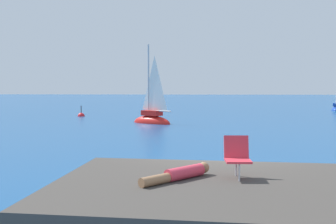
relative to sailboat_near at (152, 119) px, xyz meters
name	(u,v)px	position (x,y,z in m)	size (l,w,h in m)	color
ground_plane	(219,187)	(3.24, -18.04, -0.31)	(160.00, 160.00, 0.00)	navy
shore_ledge	(227,209)	(3.14, -21.79, 0.18)	(6.42, 4.63, 0.98)	#423D38
boulder_seaward	(196,204)	(2.59, -19.72, -0.31)	(0.71, 0.57, 0.39)	#3A3D31
boulder_inland	(291,200)	(4.87, -19.24, -0.31)	(0.91, 0.73, 0.50)	#3B4231
sailboat_near	(152,119)	(0.00, 0.00, 0.00)	(3.07, 2.62, 5.78)	red
sailboat_far	(336,108)	(16.64, 13.98, -0.06)	(1.57, 2.55, 4.60)	#193D99
person_sunbather	(180,174)	(2.26, -21.53, 0.78)	(1.31, 1.37, 0.25)	#DB384C
beach_chair	(237,155)	(3.36, -21.28, 1.11)	(0.49, 0.61, 0.80)	#E03342
marker_buoy	(81,116)	(-6.14, 5.65, -0.31)	(0.56, 0.56, 1.13)	red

